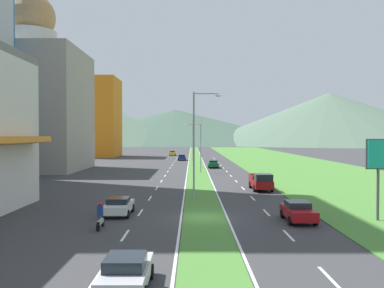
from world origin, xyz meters
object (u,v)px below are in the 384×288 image
car_2 (126,272)px  pickup_truck_0 (262,182)px  car_5 (182,157)px  street_lamp_mid (199,144)px  car_4 (173,153)px  street_lamp_near (197,139)px  car_1 (119,206)px  car_3 (214,164)px  street_lamp_far (194,138)px  car_0 (298,211)px  motorcycle_rider (101,218)px

car_2 → pickup_truck_0: (10.52, 29.26, 0.25)m
car_5 → pickup_truck_0: size_ratio=0.88×
street_lamp_mid → car_4: street_lamp_mid is taller
car_2 → car_5: car_5 is taller
street_lamp_mid → pickup_truck_0: size_ratio=1.53×
street_lamp_near → car_4: size_ratio=2.27×
car_1 → car_5: size_ratio=0.87×
car_5 → pickup_truck_0: bearing=-169.3°
car_5 → car_1: bearing=177.3°
car_3 → street_lamp_far: bearing=-168.1°
car_3 → pickup_truck_0: pickup_truck_0 is taller
street_lamp_near → car_0: 13.57m
street_lamp_near → street_lamp_far: street_lamp_near is taller
car_1 → car_4: bearing=0.2°
pickup_truck_0 → car_0: bearing=-0.6°
car_0 → car_3: 48.14m
car_0 → car_1: 13.66m
car_3 → car_4: bearing=-167.8°
car_3 → car_5: (-6.62, 23.21, -0.01)m
street_lamp_far → car_0: street_lamp_far is taller
street_lamp_far → car_5: (-3.00, 6.05, -4.86)m
car_3 → car_2: bearing=-6.3°
street_lamp_near → motorcycle_rider: street_lamp_near is taller
car_3 → car_4: size_ratio=0.91×
street_lamp_far → car_1: street_lamp_far is taller
car_5 → motorcycle_rider: (-3.59, -73.50, -0.00)m
street_lamp_near → car_1: size_ratio=2.52×
street_lamp_far → car_3: 18.19m
street_lamp_far → car_2: (-3.13, -78.01, -4.88)m
car_4 → car_2: bearing=-178.2°
street_lamp_near → pickup_truck_0: bearing=39.8°
car_1 → car_2: bearing=-168.5°
car_1 → car_5: bearing=-2.7°
street_lamp_mid → car_4: (-7.23, 57.47, -4.01)m
pickup_truck_0 → street_lamp_near: bearing=-50.2°
street_lamp_near → car_1: bearing=-128.3°
car_0 → car_1: car_0 is taller
street_lamp_mid → car_3: bearing=74.2°
car_3 → motorcycle_rider: (-10.20, -50.30, -0.02)m
pickup_truck_0 → car_3: bearing=-173.2°
car_4 → motorcycle_rider: size_ratio=2.31×
street_lamp_mid → car_2: street_lamp_mid is taller
street_lamp_near → car_0: size_ratio=2.57×
street_lamp_mid → car_2: size_ratio=2.04×
car_0 → car_2: size_ratio=1.01×
car_4 → car_5: (3.54, -23.93, -0.03)m
car_2 → car_4: car_4 is taller
car_1 → car_2: 15.55m
car_1 → car_5: 68.90m
street_lamp_mid → car_3: 11.47m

